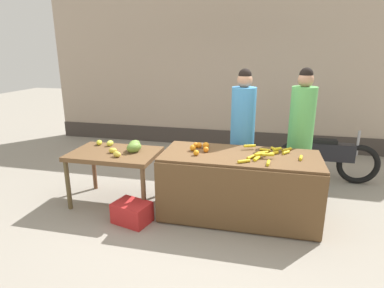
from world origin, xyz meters
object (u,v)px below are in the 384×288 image
produce_crate (132,212)px  vendor_woman_green_shirt (300,135)px  vendor_woman_blue_shirt (242,134)px  produce_sack (186,172)px  parked_motorcycle (327,158)px

produce_crate → vendor_woman_green_shirt: bearing=31.2°
vendor_woman_blue_shirt → produce_crate: (-1.24, -1.14, -0.80)m
vendor_woman_blue_shirt → produce_sack: vendor_woman_blue_shirt is taller
vendor_woman_blue_shirt → vendor_woman_green_shirt: 0.80m
produce_crate → produce_sack: 1.20m
produce_crate → produce_sack: (0.41, 1.12, 0.15)m
vendor_woman_blue_shirt → produce_sack: 1.06m
vendor_woman_blue_shirt → produce_crate: bearing=-137.3°
vendor_woman_green_shirt → produce_sack: (-1.63, -0.12, -0.66)m
vendor_woman_blue_shirt → parked_motorcycle: size_ratio=1.15×
parked_motorcycle → produce_sack: size_ratio=2.90×
produce_sack → parked_motorcycle: bearing=21.2°
vendor_woman_green_shirt → produce_sack: size_ratio=3.36×
vendor_woman_blue_shirt → vendor_woman_green_shirt: bearing=6.6°
vendor_woman_blue_shirt → produce_crate: size_ratio=4.18×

